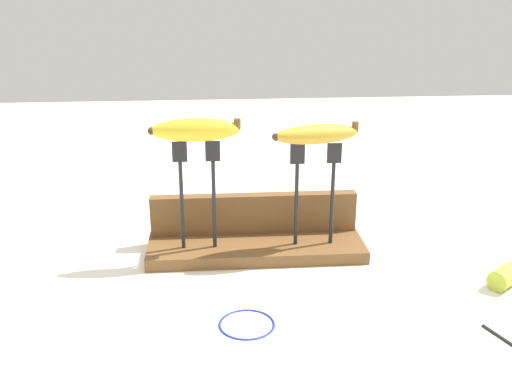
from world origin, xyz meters
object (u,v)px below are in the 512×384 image
object	(u,v)px
fork_stand_right	(315,185)
banana_chunk_near	(504,277)
wire_coil	(247,323)
banana_raised_right	(317,134)
banana_raised_left	(195,130)
fork_stand_left	(197,186)

from	to	relation	value
fork_stand_right	banana_chunk_near	xyz separation A→B (m)	(0.30, -0.15, -0.12)
banana_chunk_near	wire_coil	distance (m)	0.45
fork_stand_right	banana_raised_right	bearing A→B (deg)	-169.02
banana_chunk_near	banana_raised_left	bearing A→B (deg)	163.84
fork_stand_right	banana_chunk_near	size ratio (longest dim) A/B	2.95
banana_raised_right	wire_coil	size ratio (longest dim) A/B	1.89
banana_raised_left	banana_raised_right	world-z (taller)	banana_raised_left
banana_raised_left	wire_coil	size ratio (longest dim) A/B	1.86
banana_raised_left	fork_stand_right	bearing A→B (deg)	0.00
banana_raised_right	banana_chunk_near	xyz separation A→B (m)	(0.30, -0.15, -0.21)
fork_stand_right	banana_raised_left	size ratio (longest dim) A/B	1.20
fork_stand_left	banana_chunk_near	size ratio (longest dim) A/B	3.08
fork_stand_left	banana_raised_right	bearing A→B (deg)	-0.00
wire_coil	fork_stand_right	bearing A→B (deg)	59.11
banana_raised_left	wire_coil	distance (m)	0.34
fork_stand_right	banana_raised_right	size ratio (longest dim) A/B	1.18
fork_stand_left	banana_raised_right	world-z (taller)	banana_raised_right
fork_stand_left	banana_chunk_near	world-z (taller)	fork_stand_left
banana_raised_left	wire_coil	world-z (taller)	banana_raised_left
banana_raised_left	banana_chunk_near	size ratio (longest dim) A/B	2.47
fork_stand_left	wire_coil	bearing A→B (deg)	-72.84
fork_stand_right	banana_raised_left	xyz separation A→B (m)	(-0.21, -0.00, 0.11)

